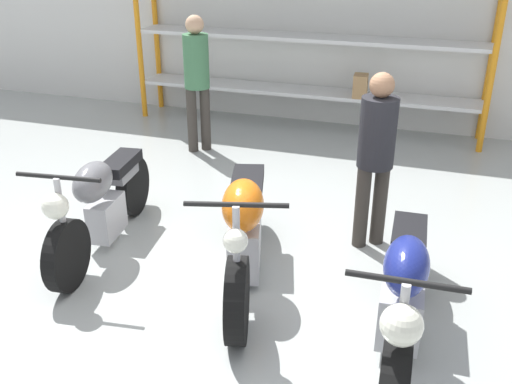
# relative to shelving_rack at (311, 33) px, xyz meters

# --- Properties ---
(ground_plane) EXTENTS (30.00, 30.00, 0.00)m
(ground_plane) POSITION_rel_shelving_rack_xyz_m (0.49, -4.27, -1.36)
(ground_plane) COLOR #9EA3A0
(shelving_rack) EXTENTS (5.03, 0.63, 2.55)m
(shelving_rack) POSITION_rel_shelving_rack_xyz_m (0.00, 0.00, 0.00)
(shelving_rack) COLOR orange
(shelving_rack) RESTS_ON ground_plane
(motorcycle_grey) EXTENTS (0.69, 1.98, 0.98)m
(motorcycle_grey) POSITION_rel_shelving_rack_xyz_m (-0.92, -4.00, -0.91)
(motorcycle_grey) COLOR black
(motorcycle_grey) RESTS_ON ground_plane
(motorcycle_orange) EXTENTS (0.89, 2.10, 1.05)m
(motorcycle_orange) POSITION_rel_shelving_rack_xyz_m (0.47, -4.10, -0.90)
(motorcycle_orange) COLOR black
(motorcycle_orange) RESTS_ON ground_plane
(motorcycle_blue) EXTENTS (0.64, 2.20, 1.04)m
(motorcycle_blue) POSITION_rel_shelving_rack_xyz_m (1.77, -4.63, -0.91)
(motorcycle_blue) COLOR black
(motorcycle_blue) RESTS_ON ground_plane
(person_browsing) EXTENTS (0.45, 0.45, 1.74)m
(person_browsing) POSITION_rel_shelving_rack_xyz_m (-1.13, -1.40, -0.33)
(person_browsing) COLOR #38332D
(person_browsing) RESTS_ON ground_plane
(person_near_rack) EXTENTS (0.45, 0.45, 1.61)m
(person_near_rack) POSITION_rel_shelving_rack_xyz_m (1.36, -3.18, -0.42)
(person_near_rack) COLOR #38332D
(person_near_rack) RESTS_ON ground_plane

